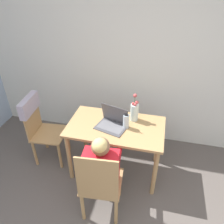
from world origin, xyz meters
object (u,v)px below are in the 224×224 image
chair_occupied (100,184)px  laptop (113,122)px  flower_vase (134,111)px  chair_spare (38,120)px  person_seated (102,164)px  water_bottle (126,121)px

chair_occupied → laptop: 0.70m
chair_occupied → flower_vase: size_ratio=2.73×
chair_spare → person_seated: 1.11m
person_seated → chair_occupied: bearing=90.0°
chair_spare → laptop: laptop is taller
person_seated → flower_vase: flower_vase is taller
chair_spare → laptop: bearing=-95.6°
person_seated → water_bottle: 0.56m
chair_occupied → water_bottle: bearing=-105.9°
laptop → person_seated: bearing=-72.4°
chair_occupied → laptop: size_ratio=2.41×
person_seated → water_bottle: (0.13, 0.52, 0.18)m
chair_occupied → flower_vase: 0.91m
chair_spare → person_seated: size_ratio=0.95×
chair_occupied → person_seated: 0.19m
flower_vase → water_bottle: 0.19m
chair_occupied → person_seated: person_seated is taller
flower_vase → water_bottle: size_ratio=1.82×
chair_occupied → water_bottle: size_ratio=4.98×
chair_occupied → laptop: bearing=-92.5°
chair_spare → water_bottle: chair_spare is taller
laptop → chair_spare: bearing=-164.6°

